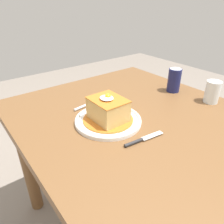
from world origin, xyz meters
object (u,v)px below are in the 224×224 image
fork (85,106)px  soda_can (174,80)px  drinking_glass (212,93)px  main_plate (108,120)px  knife (139,141)px

fork → soda_can: 0.49m
soda_can → drinking_glass: size_ratio=1.18×
main_plate → drinking_glass: bearing=73.1°
drinking_glass → knife: bearing=-87.5°
soda_can → fork: bearing=-105.5°
fork → soda_can: soda_can is taller
fork → knife: bearing=1.9°
main_plate → drinking_glass: 0.53m
main_plate → knife: size_ratio=1.62×
main_plate → drinking_glass: size_ratio=2.56×
knife → drinking_glass: 0.50m
main_plate → fork: bearing=-178.1°
knife → soda_can: size_ratio=1.34×
fork → drinking_glass: drinking_glass is taller
fork → drinking_glass: 0.60m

